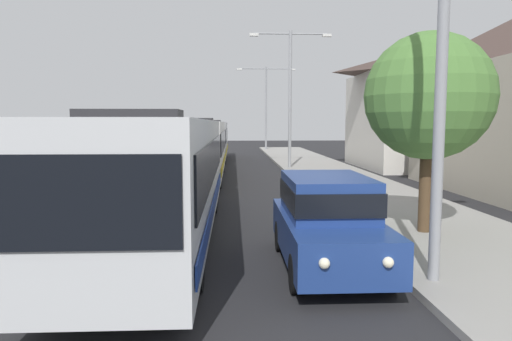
# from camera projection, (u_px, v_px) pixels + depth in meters

# --- Properties ---
(bus_lead) EXTENTS (2.58, 12.35, 3.21)m
(bus_lead) POSITION_uv_depth(u_px,v_px,m) (163.00, 174.00, 11.83)
(bus_lead) COLOR silver
(bus_lead) RESTS_ON ground_plane
(bus_second_in_line) EXTENTS (2.58, 11.94, 3.21)m
(bus_second_in_line) POSITION_uv_depth(u_px,v_px,m) (200.00, 148.00, 24.63)
(bus_second_in_line) COLOR silver
(bus_second_in_line) RESTS_ON ground_plane
(bus_middle) EXTENTS (2.58, 11.25, 3.21)m
(bus_middle) POSITION_uv_depth(u_px,v_px,m) (211.00, 139.00, 37.35)
(bus_middle) COLOR silver
(bus_middle) RESTS_ON ground_plane
(white_suv) EXTENTS (1.86, 4.53, 1.90)m
(white_suv) POSITION_uv_depth(u_px,v_px,m) (327.00, 218.00, 9.51)
(white_suv) COLOR navy
(white_suv) RESTS_ON ground_plane
(box_truck_oncoming) EXTENTS (2.35, 7.09, 3.15)m
(box_truck_oncoming) POSITION_uv_depth(u_px,v_px,m) (172.00, 139.00, 38.37)
(box_truck_oncoming) COLOR white
(box_truck_oncoming) RESTS_ON ground_plane
(streetlamp_mid) EXTENTS (5.14, 0.28, 8.59)m
(streetlamp_mid) POSITION_uv_depth(u_px,v_px,m) (290.00, 86.00, 29.30)
(streetlamp_mid) COLOR gray
(streetlamp_mid) RESTS_ON sidewalk
(streetlamp_far) EXTENTS (6.35, 0.28, 8.93)m
(streetlamp_far) POSITION_uv_depth(u_px,v_px,m) (266.00, 99.00, 50.67)
(streetlamp_far) COLOR gray
(streetlamp_far) RESTS_ON sidewalk
(roadside_tree) EXTENTS (3.24, 3.24, 5.13)m
(roadside_tree) POSITION_uv_depth(u_px,v_px,m) (429.00, 97.00, 11.83)
(roadside_tree) COLOR #4C3823
(roadside_tree) RESTS_ON sidewalk
(house_distant_gabled) EXTENTS (9.18, 9.71, 8.08)m
(house_distant_gabled) POSITION_uv_depth(u_px,v_px,m) (427.00, 106.00, 31.01)
(house_distant_gabled) COLOR beige
(house_distant_gabled) RESTS_ON ground_plane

